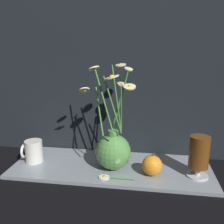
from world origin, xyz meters
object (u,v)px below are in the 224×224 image
at_px(vase_with_flowers, 113,149).
at_px(yellow_mug, 33,151).
at_px(orange_fruit, 152,165).
at_px(tea_glass, 199,154).

bearing_deg(vase_with_flowers, yellow_mug, 177.89).
xyz_separation_m(yellow_mug, orange_fruit, (0.44, -0.04, -0.01)).
xyz_separation_m(tea_glass, orange_fruit, (-0.15, -0.01, -0.05)).
height_order(yellow_mug, tea_glass, tea_glass).
bearing_deg(orange_fruit, vase_with_flowers, 168.69).
xyz_separation_m(vase_with_flowers, yellow_mug, (-0.31, 0.01, -0.03)).
relative_size(vase_with_flowers, tea_glass, 2.64).
relative_size(yellow_mug, tea_glass, 0.58).
xyz_separation_m(vase_with_flowers, tea_glass, (0.29, -0.02, 0.01)).
distance_m(tea_glass, orange_fruit, 0.16).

